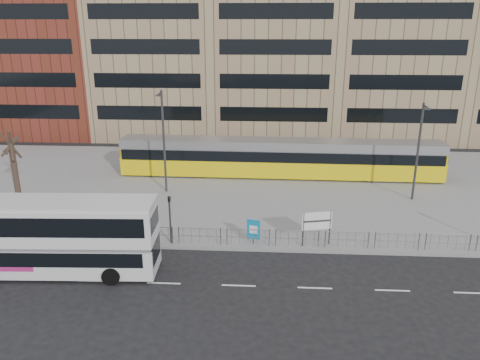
# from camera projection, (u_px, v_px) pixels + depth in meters

# --- Properties ---
(ground) EXTENTS (120.00, 120.00, 0.00)m
(ground) POSITION_uv_depth(u_px,v_px,m) (210.00, 250.00, 28.59)
(ground) COLOR black
(ground) RESTS_ON ground
(plaza) EXTENTS (64.00, 24.00, 0.15)m
(plaza) POSITION_uv_depth(u_px,v_px,m) (227.00, 185.00, 39.92)
(plaza) COLOR gray
(plaza) RESTS_ON ground
(kerb) EXTENTS (64.00, 0.25, 0.17)m
(kerb) POSITION_uv_depth(u_px,v_px,m) (210.00, 248.00, 28.61)
(kerb) COLOR gray
(kerb) RESTS_ON ground
(building_row) EXTENTS (70.40, 18.40, 31.20)m
(building_row) POSITION_uv_depth(u_px,v_px,m) (255.00, 26.00, 56.85)
(building_row) COLOR maroon
(building_row) RESTS_ON ground
(pedestrian_barrier) EXTENTS (32.07, 0.07, 1.10)m
(pedestrian_barrier) POSITION_uv_depth(u_px,v_px,m) (243.00, 233.00, 28.64)
(pedestrian_barrier) COLOR gray
(pedestrian_barrier) RESTS_ON plaza
(road_markings) EXTENTS (62.00, 0.12, 0.01)m
(road_markings) POSITION_uv_depth(u_px,v_px,m) (220.00, 285.00, 24.74)
(road_markings) COLOR white
(road_markings) RESTS_ON ground
(double_decker_bus) EXTENTS (10.76, 3.08, 4.27)m
(double_decker_bus) POSITION_uv_depth(u_px,v_px,m) (57.00, 235.00, 25.29)
(double_decker_bus) COLOR silver
(double_decker_bus) RESTS_ON ground
(tram) EXTENTS (28.25, 3.20, 3.32)m
(tram) POSITION_uv_depth(u_px,v_px,m) (280.00, 158.00, 41.50)
(tram) COLOR yellow
(tram) RESTS_ON plaza
(station_sign) EXTENTS (1.86, 0.49, 2.17)m
(station_sign) POSITION_uv_depth(u_px,v_px,m) (317.00, 222.00, 28.45)
(station_sign) COLOR #2D2D30
(station_sign) RESTS_ON plaza
(ad_panel) EXTENTS (0.83, 0.29, 1.58)m
(ad_panel) POSITION_uv_depth(u_px,v_px,m) (253.00, 230.00, 28.82)
(ad_panel) COLOR #2D2D30
(ad_panel) RESTS_ON plaza
(pedestrian) EXTENTS (0.49, 0.66, 1.66)m
(pedestrian) POSITION_uv_depth(u_px,v_px,m) (59.00, 218.00, 30.84)
(pedestrian) COLOR black
(pedestrian) RESTS_ON plaza
(traffic_light_west) EXTENTS (0.20, 0.23, 3.10)m
(traffic_light_west) POSITION_uv_depth(u_px,v_px,m) (170.00, 214.00, 28.53)
(traffic_light_west) COLOR #2D2D30
(traffic_light_west) RESTS_ON plaza
(lamp_post_west) EXTENTS (0.45, 1.04, 8.21)m
(lamp_post_west) POSITION_uv_depth(u_px,v_px,m) (164.00, 138.00, 36.74)
(lamp_post_west) COLOR #2D2D30
(lamp_post_west) RESTS_ON plaza
(lamp_post_east) EXTENTS (0.45, 1.04, 7.52)m
(lamp_post_east) POSITION_uv_depth(u_px,v_px,m) (419.00, 148.00, 35.09)
(lamp_post_east) COLOR #2D2D30
(lamp_post_east) RESTS_ON plaza
(bare_tree) EXTENTS (4.02, 4.02, 7.53)m
(bare_tree) POSITION_uv_depth(u_px,v_px,m) (8.00, 128.00, 34.63)
(bare_tree) COLOR black
(bare_tree) RESTS_ON plaza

